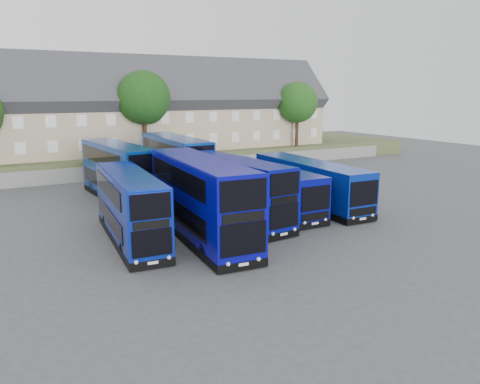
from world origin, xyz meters
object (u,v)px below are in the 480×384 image
tree_east (298,104)px  tree_far (303,100)px  dd_front_mid (201,200)px  coach_east_a (268,188)px  tree_mid (145,100)px  dd_front_left (130,209)px

tree_east → tree_far: bearing=49.4°
tree_east → dd_front_mid: bearing=-135.6°
dd_front_mid → coach_east_a: size_ratio=1.01×
dd_front_mid → tree_east: tree_east is taller
dd_front_mid → tree_mid: 25.53m
dd_front_left → dd_front_mid: (3.98, -1.49, 0.38)m
dd_front_left → tree_far: 45.75m
tree_east → tree_far: (6.00, 7.00, 0.34)m
tree_far → dd_front_left: bearing=-139.5°
tree_east → tree_far: size_ratio=0.94×
coach_east_a → tree_mid: tree_mid is taller
coach_east_a → tree_east: size_ratio=1.52×
dd_front_left → tree_mid: (8.50, 22.99, 6.02)m
dd_front_mid → coach_east_a: dd_front_mid is taller
tree_mid → coach_east_a: bearing=-81.6°
coach_east_a → tree_east: tree_east is taller
tree_far → coach_east_a: bearing=-130.7°
coach_east_a → tree_east: 26.68m
tree_east → tree_far: 9.23m
dd_front_mid → dd_front_left: bearing=163.7°
dd_front_left → tree_far: size_ratio=1.23×
coach_east_a → dd_front_left: bearing=-165.2°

